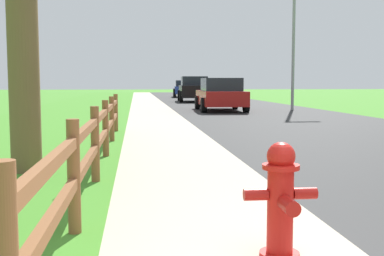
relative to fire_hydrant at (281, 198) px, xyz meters
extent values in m
plane|color=#458D29|center=(0.66, 23.76, -0.44)|extent=(120.00, 120.00, 0.00)
cube|color=#2F2F2F|center=(4.16, 25.76, -0.44)|extent=(7.00, 66.00, 0.01)
cube|color=#BEB096|center=(-2.34, 25.76, -0.44)|extent=(6.00, 66.00, 0.01)
cube|color=#458D29|center=(-3.84, 25.76, -0.43)|extent=(5.00, 66.00, 0.00)
cylinder|color=red|center=(0.00, 0.01, -0.09)|extent=(0.19, 0.19, 0.69)
cylinder|color=red|center=(0.00, 0.01, -0.43)|extent=(0.30, 0.30, 0.03)
cylinder|color=red|center=(0.00, 0.01, 0.23)|extent=(0.27, 0.27, 0.03)
sphere|color=red|center=(0.00, 0.01, 0.31)|extent=(0.21, 0.21, 0.21)
cube|color=#A91511|center=(0.00, 0.01, 0.38)|extent=(0.04, 0.04, 0.04)
cylinder|color=#A91511|center=(-0.19, 0.01, 0.03)|extent=(0.18, 0.09, 0.09)
cylinder|color=#A91511|center=(0.19, 0.01, 0.03)|extent=(0.18, 0.09, 0.09)
cylinder|color=#A91511|center=(0.00, -0.19, -0.01)|extent=(0.11, 0.21, 0.11)
cylinder|color=brown|center=(-1.58, 0.73, 0.05)|extent=(0.11, 0.11, 0.98)
cylinder|color=brown|center=(-1.58, 2.92, 0.05)|extent=(0.11, 0.11, 0.98)
cylinder|color=brown|center=(-1.58, 5.11, 0.05)|extent=(0.11, 0.11, 0.98)
cylinder|color=brown|center=(-1.58, 7.29, 0.05)|extent=(0.11, 0.11, 0.98)
cylinder|color=brown|center=(-1.58, 9.48, 0.05)|extent=(0.11, 0.11, 0.98)
cube|color=brown|center=(-1.58, 4.01, 0.00)|extent=(0.07, 10.93, 0.09)
cube|color=brown|center=(-1.58, 4.01, 0.35)|extent=(0.07, 10.93, 0.09)
cylinder|color=brown|center=(-2.63, 3.77, 1.96)|extent=(0.43, 0.43, 4.81)
cube|color=maroon|center=(2.74, 18.39, 0.15)|extent=(1.94, 4.44, 0.63)
cube|color=#1E232B|center=(2.74, 18.21, 0.75)|extent=(1.66, 2.35, 0.57)
cylinder|color=black|center=(1.87, 19.77, -0.12)|extent=(0.24, 0.65, 0.64)
cylinder|color=black|center=(3.69, 19.72, -0.12)|extent=(0.24, 0.65, 0.64)
cylinder|color=black|center=(1.79, 17.05, -0.12)|extent=(0.24, 0.65, 0.64)
cylinder|color=black|center=(3.61, 17.00, -0.12)|extent=(0.24, 0.65, 0.64)
cube|color=black|center=(2.79, 28.80, 0.26)|extent=(2.06, 4.49, 0.76)
cube|color=#1E232B|center=(2.80, 29.04, 0.93)|extent=(1.74, 2.37, 0.59)
cylinder|color=black|center=(1.92, 30.21, -0.07)|extent=(0.25, 0.76, 0.75)
cylinder|color=black|center=(3.78, 30.13, -0.07)|extent=(0.25, 0.76, 0.75)
cylinder|color=black|center=(1.79, 27.48, -0.07)|extent=(0.25, 0.76, 0.75)
cylinder|color=black|center=(3.66, 27.40, -0.07)|extent=(0.25, 0.76, 0.75)
cube|color=navy|center=(3.20, 38.83, 0.17)|extent=(2.13, 4.62, 0.60)
cube|color=#1E232B|center=(3.22, 39.12, 0.74)|extent=(1.75, 2.02, 0.53)
cylinder|color=black|center=(2.36, 40.28, -0.07)|extent=(0.27, 0.75, 0.73)
cylinder|color=black|center=(4.21, 40.16, -0.07)|extent=(0.27, 0.75, 0.73)
cylinder|color=black|center=(2.19, 37.49, -0.07)|extent=(0.27, 0.75, 0.73)
cylinder|color=black|center=(4.03, 37.37, -0.07)|extent=(0.27, 0.75, 0.73)
cylinder|color=gray|center=(6.19, 18.67, 3.09)|extent=(0.14, 0.14, 7.05)
camera|label=1|loc=(-1.05, -3.43, 0.85)|focal=45.77mm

